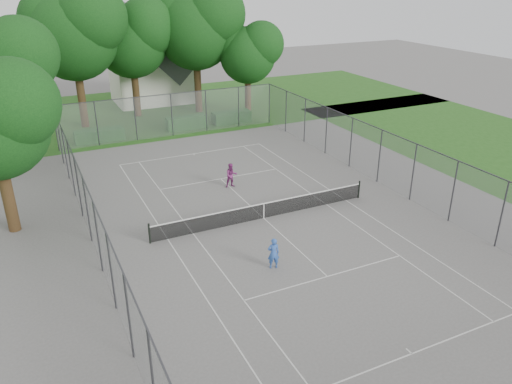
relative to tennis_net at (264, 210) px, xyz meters
name	(u,v)px	position (x,y,z in m)	size (l,w,h in m)	color
ground	(264,218)	(0.00, 0.00, -0.51)	(120.00, 120.00, 0.00)	#5F5D5A
grass_far	(146,111)	(0.00, 26.00, -0.51)	(60.00, 20.00, 0.00)	#1F4C15
court_markings	(264,218)	(0.00, 0.00, -0.50)	(11.03, 23.83, 0.01)	silver
tennis_net	(264,210)	(0.00, 0.00, 0.00)	(12.87, 0.10, 1.10)	black
perimeter_fence	(264,188)	(0.00, 0.00, 1.30)	(18.08, 34.08, 3.52)	#38383D
tree_far_left	(73,28)	(-6.09, 22.84, 7.80)	(8.41, 7.68, 12.09)	#382514
tree_far_midleft	(132,35)	(-1.04, 24.45, 6.82)	(7.42, 6.77, 10.66)	#382514
tree_far_midright	(196,23)	(4.73, 23.44, 7.70)	(8.31, 7.59, 11.95)	#382514
tree_far_right	(249,51)	(8.78, 20.84, 5.36)	(5.95, 5.43, 8.55)	#382514
tree_side_back	(3,65)	(-11.66, 14.91, 6.43)	(7.03, 6.42, 10.10)	#382514
hedge_left	(100,135)	(-5.76, 18.11, -0.03)	(3.88, 1.16, 0.97)	#184D19
hedge_mid	(187,123)	(1.65, 18.37, 0.04)	(3.52, 1.01, 1.11)	#184D19
hedge_right	(231,117)	(5.93, 18.50, 0.00)	(3.44, 1.26, 1.03)	#184D19
house	(151,63)	(1.81, 29.59, 3.44)	(7.88, 6.11, 9.81)	silver
girl_player	(273,253)	(-1.84, -4.68, 0.25)	(0.55, 0.36, 1.52)	#305AB4
woman_player	(231,175)	(0.14, 4.88, 0.27)	(0.76, 0.59, 1.56)	#7D296B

